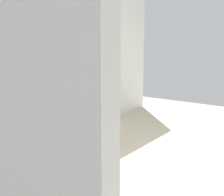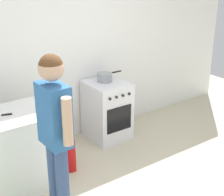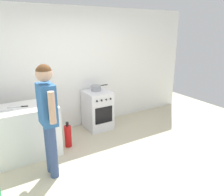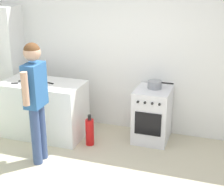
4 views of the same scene
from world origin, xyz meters
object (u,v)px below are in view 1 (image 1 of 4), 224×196
pot (71,82)px  fire_extinguisher (57,151)px  oven_left (74,114)px  person (70,99)px

pot → fire_extinguisher: 1.24m
oven_left → fire_extinguisher: 1.01m
person → oven_left: bearing=40.1°
fire_extinguisher → pot: bearing=31.5°
pot → fire_extinguisher: (-0.88, -0.54, -0.69)m
oven_left → pot: 0.49m
person → fire_extinguisher: (0.49, 0.67, -0.81)m
oven_left → fire_extinguisher: oven_left is taller
pot → person: size_ratio=0.23×
pot → fire_extinguisher: size_ratio=0.79×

